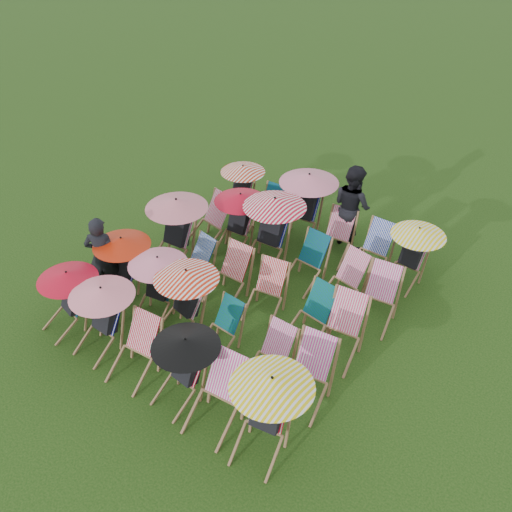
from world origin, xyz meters
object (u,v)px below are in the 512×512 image
Objects in this scene: person_rear at (352,206)px; deckchair_5 at (265,414)px; deckchair_0 at (67,299)px; person_left at (102,257)px; deckchair_29 at (410,255)px.

deckchair_5 is at bearing 130.18° from person_rear.
person_left is at bearing 115.05° from deckchair_0.
person_left is at bearing 78.99° from person_rear.
deckchair_5 is 4.41m from person_left.
deckchair_5 is (4.08, 0.12, 0.09)m from deckchair_0.
deckchair_0 is 0.73× the size of person_left.
person_rear reaches higher than deckchair_29.
person_left reaches higher than deckchair_0.
person_rear is (2.49, 5.12, 0.27)m from deckchair_0.
deckchair_29 is at bearing 80.28° from deckchair_5.
person_left is at bearing -137.13° from deckchair_29.
person_left is at bearing 157.70° from deckchair_5.
person_left is 0.91× the size of person_rear.
person_rear is at bearing 75.83° from deckchair_0.
deckchair_5 is at bearing 13.34° from deckchair_0.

